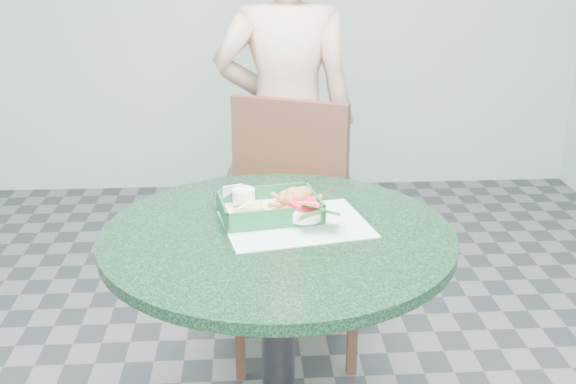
{
  "coord_description": "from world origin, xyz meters",
  "views": [
    {
      "loc": [
        -0.07,
        -1.63,
        1.48
      ],
      "look_at": [
        0.03,
        0.1,
        0.84
      ],
      "focal_mm": 42.0,
      "sensor_mm": 36.0,
      "label": 1
    }
  ],
  "objects": [
    {
      "name": "fries_pile",
      "position": [
        -0.06,
        0.08,
        0.79
      ],
      "size": [
        0.14,
        0.15,
        0.04
      ],
      "primitive_type": null,
      "rotation": [
        0.0,
        0.0,
        -0.41
      ],
      "color": "#FCE787",
      "rests_on": "food_basket"
    },
    {
      "name": "crab_sandwich",
      "position": [
        0.05,
        0.07,
        0.8
      ],
      "size": [
        0.13,
        0.13,
        0.08
      ],
      "rotation": [
        0.0,
        0.0,
        0.27
      ],
      "color": "#F1D358",
      "rests_on": "food_basket"
    },
    {
      "name": "cafe_table",
      "position": [
        0.0,
        0.0,
        0.58
      ],
      "size": [
        0.93,
        0.93,
        0.75
      ],
      "color": "#262629",
      "rests_on": "floor"
    },
    {
      "name": "dining_chair",
      "position": [
        0.09,
        0.73,
        0.53
      ],
      "size": [
        0.47,
        0.47,
        0.93
      ],
      "rotation": [
        0.0,
        0.0,
        -0.43
      ],
      "color": "#362413",
      "rests_on": "floor"
    },
    {
      "name": "placemat",
      "position": [
        0.05,
        0.04,
        0.75
      ],
      "size": [
        0.43,
        0.35,
        0.0
      ],
      "primitive_type": "cube",
      "rotation": [
        0.0,
        0.0,
        0.2
      ],
      "color": "silver",
      "rests_on": "cafe_table"
    },
    {
      "name": "sauce_ramekin",
      "position": [
        -0.08,
        0.15,
        0.8
      ],
      "size": [
        0.06,
        0.06,
        0.04
      ],
      "rotation": [
        0.0,
        0.0,
        0.37
      ],
      "color": "white",
      "rests_on": "food_basket"
    },
    {
      "name": "diner_person",
      "position": [
        0.08,
        1.02,
        0.84
      ],
      "size": [
        0.63,
        0.43,
        1.67
      ],
      "primitive_type": "imported",
      "rotation": [
        0.0,
        0.0,
        3.1
      ],
      "color": "tan",
      "rests_on": "floor"
    },
    {
      "name": "garnish_cup",
      "position": [
        0.07,
        0.01,
        0.79
      ],
      "size": [
        0.13,
        0.13,
        0.05
      ],
      "rotation": [
        0.0,
        0.0,
        0.1
      ],
      "color": "white",
      "rests_on": "food_basket"
    },
    {
      "name": "food_basket",
      "position": [
        -0.02,
        0.1,
        0.77
      ],
      "size": [
        0.27,
        0.2,
        0.05
      ],
      "rotation": [
        0.0,
        0.0,
        0.17
      ],
      "color": "#165B2F",
      "rests_on": "placemat"
    }
  ]
}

